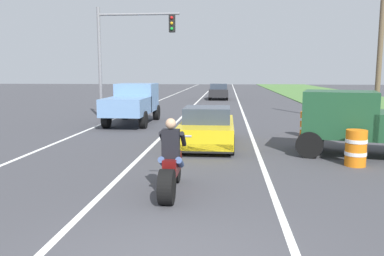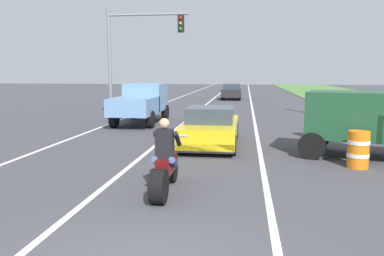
{
  "view_description": "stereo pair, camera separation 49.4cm",
  "coord_description": "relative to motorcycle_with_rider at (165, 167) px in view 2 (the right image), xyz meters",
  "views": [
    {
      "loc": [
        0.81,
        -4.52,
        2.55
      ],
      "look_at": [
        -0.17,
        6.26,
        1.0
      ],
      "focal_mm": 36.42,
      "sensor_mm": 36.0,
      "label": 1
    },
    {
      "loc": [
        1.3,
        -4.46,
        2.55
      ],
      "look_at": [
        -0.17,
        6.26,
        1.0
      ],
      "focal_mm": 36.42,
      "sensor_mm": 36.0,
      "label": 2
    }
  ],
  "objects": [
    {
      "name": "pickup_truck_left_lane_light_blue",
      "position": [
        -3.54,
        11.19,
        0.51
      ],
      "size": [
        2.02,
        4.8,
        1.98
      ],
      "color": "#6B93C6",
      "rests_on": "ground"
    },
    {
      "name": "sports_car_yellow",
      "position": [
        0.47,
        5.64,
        0.04
      ],
      "size": [
        1.84,
        4.3,
        1.37
      ],
      "color": "yellow",
      "rests_on": "ground"
    },
    {
      "name": "lane_stripe_right_solid",
      "position": [
        2.14,
        16.68,
        -0.59
      ],
      "size": [
        0.14,
        120.0,
        0.01
      ],
      "primitive_type": "cube",
      "color": "white",
      "rests_on": "ground"
    },
    {
      "name": "motorcycle_with_rider",
      "position": [
        0.0,
        0.0,
        0.0
      ],
      "size": [
        0.7,
        2.21,
        1.62
      ],
      "color": "black",
      "rests_on": "ground"
    },
    {
      "name": "construction_barrel_mid",
      "position": [
        4.34,
        7.88,
        -0.09
      ],
      "size": [
        0.58,
        0.58,
        1.0
      ],
      "color": "orange",
      "rests_on": "ground"
    },
    {
      "name": "traffic_light_mast_near",
      "position": [
        -4.42,
        13.03,
        3.39
      ],
      "size": [
        4.47,
        0.34,
        6.0
      ],
      "color": "gray",
      "rests_on": "ground"
    },
    {
      "name": "pickup_truck_right_shoulder_dark_green",
      "position": [
        5.53,
        4.31,
        0.51
      ],
      "size": [
        5.14,
        3.14,
        1.98
      ],
      "color": "#1E4C2D",
      "rests_on": "ground"
    },
    {
      "name": "distant_car_far_ahead",
      "position": [
        0.33,
        29.35,
        0.18
      ],
      "size": [
        1.8,
        4.0,
        1.5
      ],
      "color": "#262628",
      "rests_on": "ground"
    },
    {
      "name": "construction_barrel_nearest",
      "position": [
        4.68,
        2.98,
        -0.09
      ],
      "size": [
        0.58,
        0.58,
        1.0
      ],
      "color": "orange",
      "rests_on": "ground"
    },
    {
      "name": "lane_stripe_centre_dashed",
      "position": [
        -1.46,
        16.68,
        -0.59
      ],
      "size": [
        0.14,
        120.0,
        0.01
      ],
      "primitive_type": "cube",
      "color": "white",
      "rests_on": "ground"
    },
    {
      "name": "lane_stripe_left_solid",
      "position": [
        -5.06,
        16.68,
        -0.59
      ],
      "size": [
        0.14,
        120.0,
        0.01
      ],
      "primitive_type": "cube",
      "color": "white",
      "rests_on": "ground"
    }
  ]
}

